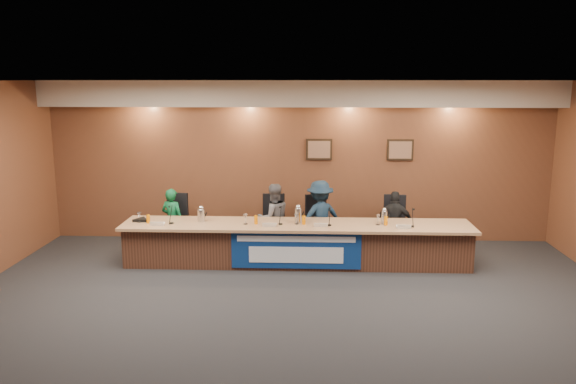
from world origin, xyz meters
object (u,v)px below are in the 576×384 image
(panelist_c, at_px, (320,217))
(office_chair_a, at_px, (174,226))
(carafe_left, at_px, (201,215))
(office_chair_d, at_px, (394,228))
(carafe_right, at_px, (384,218))
(office_chair_c, at_px, (320,227))
(carafe_mid, at_px, (298,215))
(dais_body, at_px, (297,245))
(banner, at_px, (296,250))
(panelist_a, at_px, (172,220))
(panelist_d, at_px, (395,223))
(speakerphone, at_px, (141,220))
(office_chair_b, at_px, (274,227))
(panelist_b, at_px, (273,219))

(panelist_c, xyz_separation_m, office_chair_a, (-2.78, 0.10, -0.21))
(carafe_left, bearing_deg, office_chair_d, 11.37)
(carafe_left, bearing_deg, carafe_right, -0.86)
(office_chair_c, distance_m, carafe_mid, 0.89)
(dais_body, bearing_deg, carafe_mid, 57.36)
(banner, distance_m, panelist_a, 2.59)
(dais_body, relative_size, carafe_left, 27.43)
(banner, relative_size, panelist_d, 1.83)
(banner, bearing_deg, office_chair_d, 32.39)
(panelist_d, bearing_deg, speakerphone, 19.93)
(office_chair_c, relative_size, carafe_mid, 1.87)
(panelist_d, relative_size, office_chair_d, 2.50)
(panelist_a, xyz_separation_m, office_chair_b, (1.91, 0.10, -0.13))
(panelist_a, relative_size, office_chair_d, 2.54)
(office_chair_d, bearing_deg, panelist_a, -169.50)
(office_chair_b, distance_m, office_chair_c, 0.87)
(panelist_a, xyz_separation_m, office_chair_a, (0.00, 0.10, -0.13))
(office_chair_d, distance_m, speakerphone, 4.63)
(panelist_c, height_order, office_chair_c, panelist_c)
(office_chair_b, relative_size, carafe_mid, 1.87)
(office_chair_a, bearing_deg, panelist_d, 6.95)
(panelist_b, bearing_deg, banner, 90.89)
(panelist_a, distance_m, carafe_left, 0.94)
(office_chair_b, bearing_deg, panelist_b, -93.89)
(dais_body, height_order, office_chair_a, dais_body)
(office_chair_d, bearing_deg, banner, -138.48)
(office_chair_b, relative_size, office_chair_c, 1.00)
(carafe_left, bearing_deg, panelist_c, 15.99)
(panelist_a, relative_size, office_chair_c, 2.54)
(office_chair_d, bearing_deg, panelist_b, -168.34)
(banner, distance_m, panelist_d, 2.10)
(panelist_b, relative_size, panelist_c, 0.95)
(panelist_b, bearing_deg, panelist_d, 157.50)
(office_chair_d, height_order, carafe_mid, carafe_mid)
(banner, distance_m, office_chair_a, 2.63)
(panelist_d, relative_size, carafe_left, 5.49)
(carafe_mid, bearing_deg, dais_body, -122.64)
(dais_body, relative_size, banner, 2.73)
(dais_body, relative_size, office_chair_a, 12.50)
(panelist_b, height_order, panelist_d, panelist_b)
(banner, relative_size, panelist_c, 1.58)
(speakerphone, bearing_deg, banner, -8.58)
(panelist_c, distance_m, carafe_mid, 0.73)
(office_chair_a, distance_m, carafe_left, 1.04)
(panelist_a, bearing_deg, office_chair_a, -71.51)
(carafe_mid, bearing_deg, carafe_right, -2.25)
(office_chair_b, height_order, carafe_right, carafe_right)
(dais_body, distance_m, panelist_c, 0.83)
(panelist_c, distance_m, office_chair_b, 0.90)
(panelist_a, xyz_separation_m, panelist_b, (1.91, 0.00, 0.05))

